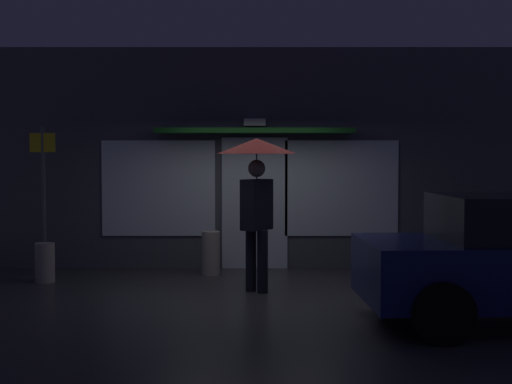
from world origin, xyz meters
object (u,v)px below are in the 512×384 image
at_px(street_sign_post, 44,191).
at_px(sidewalk_bollard_2, 45,263).
at_px(person_with_umbrella, 257,170).
at_px(sidewalk_bollard, 211,253).

xyz_separation_m(street_sign_post, sidewalk_bollard_2, (0.20, -0.65, -1.04)).
relative_size(person_with_umbrella, street_sign_post, 0.91).
distance_m(person_with_umbrella, street_sign_post, 3.67).
height_order(sidewalk_bollard, sidewalk_bollard_2, sidewalk_bollard).
xyz_separation_m(street_sign_post, sidewalk_bollard, (2.64, 0.03, -0.99)).
xyz_separation_m(person_with_umbrella, sidewalk_bollard_2, (-3.17, 0.77, -1.40)).
bearing_deg(street_sign_post, sidewalk_bollard, 0.56).
bearing_deg(person_with_umbrella, sidewalk_bollard, 63.09).
height_order(person_with_umbrella, sidewalk_bollard, person_with_umbrella).
bearing_deg(street_sign_post, sidewalk_bollard_2, -73.07).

